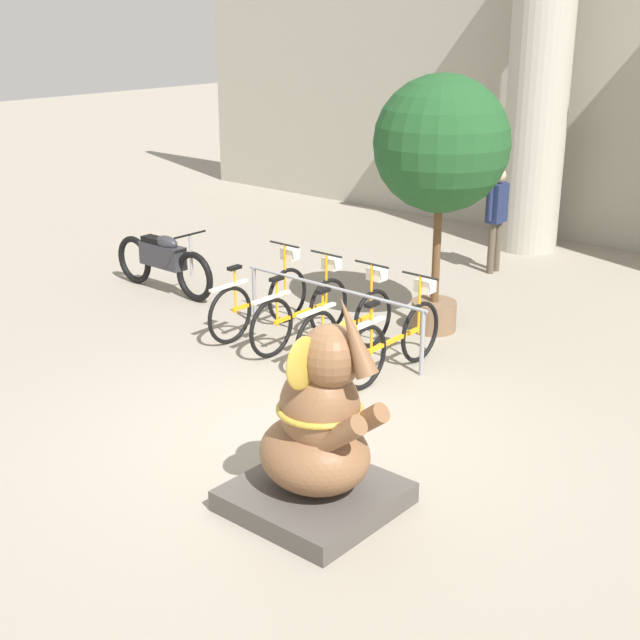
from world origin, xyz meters
name	(u,v)px	position (x,y,z in m)	size (l,w,h in m)	color
ground_plane	(296,433)	(0.00, 0.00, 0.00)	(60.00, 60.00, 0.00)	gray
column_left	(538,87)	(-1.65, 7.60, 2.62)	(1.23, 1.23, 5.16)	#ADA899
bike_rack	(332,302)	(-1.18, 1.95, 0.57)	(2.66, 0.05, 0.77)	gray
bicycle_0	(261,299)	(-2.21, 1.82, 0.42)	(0.48, 1.72, 1.04)	black
bicycle_1	(303,311)	(-1.52, 1.82, 0.42)	(0.48, 1.72, 1.04)	black
bicycle_2	(348,324)	(-0.83, 1.82, 0.42)	(0.48, 1.72, 1.04)	black
bicycle_3	(396,338)	(-0.15, 1.80, 0.42)	(0.48, 1.72, 1.04)	black
elephant_statue	(319,438)	(1.04, -0.87, 0.63)	(1.21, 1.21, 1.88)	#4C4742
motorcycle	(163,260)	(-4.38, 2.09, 0.46)	(2.00, 0.55, 0.94)	black
person_pedestrian	(497,211)	(-1.35, 6.00, 0.94)	(0.21, 0.47, 1.59)	brown
potted_tree	(441,149)	(-0.61, 3.25, 2.26)	(1.62, 1.62, 3.13)	brown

